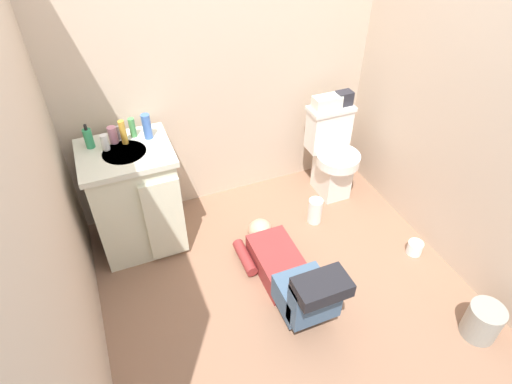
% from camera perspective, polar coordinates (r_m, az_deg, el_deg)
% --- Properties ---
extents(ground_plane, '(2.86, 3.20, 0.04)m').
position_cam_1_polar(ground_plane, '(3.05, 3.46, -12.25)').
color(ground_plane, '#89624B').
extents(wall_back, '(2.52, 0.08, 2.40)m').
position_cam_1_polar(wall_back, '(3.16, -4.75, 17.77)').
color(wall_back, '#C6B099').
rests_on(wall_back, ground_plane).
extents(wall_left, '(0.08, 2.20, 2.40)m').
position_cam_1_polar(wall_left, '(2.07, -27.36, -0.21)').
color(wall_left, '#C6B099').
rests_on(wall_left, ground_plane).
extents(wall_right, '(0.08, 2.20, 2.40)m').
position_cam_1_polar(wall_right, '(2.92, 27.26, 11.52)').
color(wall_right, '#C6B099').
rests_on(wall_right, ground_plane).
extents(toilet, '(0.36, 0.46, 0.75)m').
position_cam_1_polar(toilet, '(3.59, 10.01, 5.03)').
color(toilet, silver).
rests_on(toilet, ground_plane).
extents(vanity_cabinet, '(0.60, 0.53, 0.82)m').
position_cam_1_polar(vanity_cabinet, '(3.13, -15.67, -0.79)').
color(vanity_cabinet, beige).
rests_on(vanity_cabinet, ground_plane).
extents(faucet, '(0.02, 0.02, 0.10)m').
position_cam_1_polar(faucet, '(2.99, -17.73, 7.47)').
color(faucet, silver).
rests_on(faucet, vanity_cabinet).
extents(person_plumber, '(0.39, 1.06, 0.52)m').
position_cam_1_polar(person_plumber, '(2.86, 4.49, -10.79)').
color(person_plumber, maroon).
rests_on(person_plumber, ground_plane).
extents(tissue_box, '(0.22, 0.11, 0.10)m').
position_cam_1_polar(tissue_box, '(3.41, 9.41, 11.66)').
color(tissue_box, silver).
rests_on(tissue_box, toilet).
extents(toiletry_bag, '(0.12, 0.09, 0.11)m').
position_cam_1_polar(toiletry_bag, '(3.48, 11.60, 12.09)').
color(toiletry_bag, '#26262D').
rests_on(toiletry_bag, toilet).
extents(soap_dispenser, '(0.06, 0.06, 0.17)m').
position_cam_1_polar(soap_dispenser, '(2.97, -21.33, 6.67)').
color(soap_dispenser, '#339860').
rests_on(soap_dispenser, vanity_cabinet).
extents(bottle_white, '(0.05, 0.05, 0.11)m').
position_cam_1_polar(bottle_white, '(2.92, -19.41, 6.24)').
color(bottle_white, white).
rests_on(bottle_white, vanity_cabinet).
extents(bottle_pink, '(0.06, 0.06, 0.11)m').
position_cam_1_polar(bottle_pink, '(2.97, -18.46, 7.20)').
color(bottle_pink, pink).
rests_on(bottle_pink, vanity_cabinet).
extents(bottle_amber, '(0.04, 0.04, 0.17)m').
position_cam_1_polar(bottle_amber, '(2.93, -17.21, 7.57)').
color(bottle_amber, gold).
rests_on(bottle_amber, vanity_cabinet).
extents(bottle_green, '(0.04, 0.04, 0.13)m').
position_cam_1_polar(bottle_green, '(2.99, -16.07, 8.22)').
color(bottle_green, '#4D9953').
rests_on(bottle_green, vanity_cabinet).
extents(bottle_blue, '(0.06, 0.06, 0.17)m').
position_cam_1_polar(bottle_blue, '(2.94, -14.27, 8.41)').
color(bottle_blue, '#4069B8').
rests_on(bottle_blue, vanity_cabinet).
extents(trash_can, '(0.21, 0.21, 0.24)m').
position_cam_1_polar(trash_can, '(3.04, 27.85, -14.93)').
color(trash_can, gray).
rests_on(trash_can, ground_plane).
extents(paper_towel_roll, '(0.11, 0.11, 0.21)m').
position_cam_1_polar(paper_towel_roll, '(3.41, 7.83, -2.48)').
color(paper_towel_roll, white).
rests_on(paper_towel_roll, ground_plane).
extents(toilet_paper_roll, '(0.11, 0.11, 0.10)m').
position_cam_1_polar(toilet_paper_roll, '(3.38, 20.31, -6.95)').
color(toilet_paper_roll, white).
rests_on(toilet_paper_roll, ground_plane).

